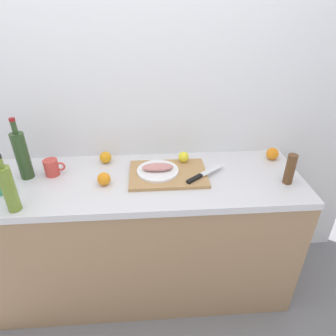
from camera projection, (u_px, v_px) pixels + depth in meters
ground_plane at (137, 283)px, 2.14m from camera, size 12.00×12.00×0.00m
back_wall at (127, 102)px, 1.78m from camera, size 3.20×0.05×2.50m
kitchen_counter at (134, 237)px, 1.91m from camera, size 2.00×0.60×0.90m
cutting_board at (168, 174)px, 1.71m from camera, size 0.45×0.31×0.02m
white_plate at (158, 171)px, 1.71m from camera, size 0.24×0.24×0.01m
fish_fillet at (158, 167)px, 1.69m from camera, size 0.18×0.08×0.04m
chef_knife at (201, 175)px, 1.66m from camera, size 0.25×0.20×0.02m
lemon_0 at (183, 157)px, 1.80m from camera, size 0.06×0.06×0.06m
olive_oil_bottle at (9, 188)px, 1.38m from camera, size 0.06×0.06×0.30m
wine_bottle at (22, 155)px, 1.63m from camera, size 0.07×0.07×0.36m
coffee_mug_0 at (52, 167)px, 1.70m from camera, size 0.12×0.08×0.10m
orange_0 at (104, 179)px, 1.62m from camera, size 0.07×0.07×0.07m
orange_1 at (272, 154)px, 1.87m from camera, size 0.08×0.08×0.08m
orange_2 at (106, 157)px, 1.83m from camera, size 0.07×0.07×0.07m
pepper_mill at (290, 169)px, 1.61m from camera, size 0.05×0.05×0.18m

